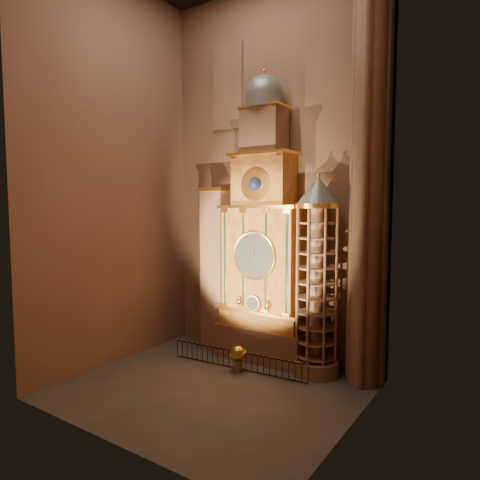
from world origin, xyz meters
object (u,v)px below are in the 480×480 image
Objects in this scene: stair_turret at (317,278)px; iron_railing at (237,360)px; astronomical_clock at (263,247)px; portrait_tower at (217,269)px; celestial_globe at (238,356)px.

stair_turret is 6.38m from iron_railing.
astronomical_clock is 1.64× the size of portrait_tower.
portrait_tower is 7.17× the size of celestial_globe.
celestial_globe is 0.17× the size of iron_railing.
celestial_globe is (3.22, -2.39, -4.30)m from portrait_tower.
portrait_tower is 1.24× the size of iron_railing.
celestial_globe reaches higher than iron_railing.
astronomical_clock is at bearing -0.29° from portrait_tower.
stair_turret reaches higher than celestial_globe.
stair_turret is at bearing 27.23° from iron_railing.
iron_railing is (-3.81, -1.96, -4.72)m from stair_turret.
celestial_globe is (-0.18, -2.37, -5.82)m from astronomical_clock.
iron_railing is at bearing -152.77° from stair_turret.
astronomical_clock is 11.74× the size of celestial_globe.
portrait_tower is at bearing 179.71° from astronomical_clock.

